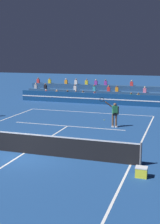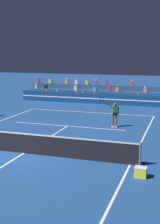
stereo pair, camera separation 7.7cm
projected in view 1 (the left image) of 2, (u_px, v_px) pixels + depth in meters
name	position (u px, v px, depth m)	size (l,w,h in m)	color
ground_plane	(24.00, 153.00, 16.12)	(120.00, 120.00, 0.00)	navy
court_lines	(24.00, 153.00, 16.12)	(11.10, 23.90, 0.01)	white
tennis_net	(24.00, 143.00, 16.02)	(12.00, 0.10, 1.10)	slate
sponsor_banner_wall	(103.00, 99.00, 31.51)	(18.00, 0.26, 1.10)	navy
bleacher_stand	(108.00, 95.00, 33.86)	(18.46, 2.85, 2.28)	navy
tennis_player	(114.00, 113.00, 21.62)	(1.28, 0.71, 2.20)	brown
tennis_ball	(104.00, 120.00, 23.95)	(0.07, 0.07, 0.07)	#C6DB33
equipment_cooler	(141.00, 172.00, 12.95)	(0.50, 0.38, 0.45)	yellow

